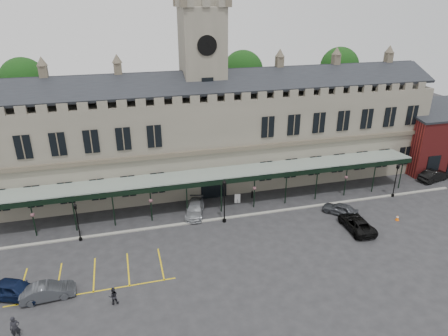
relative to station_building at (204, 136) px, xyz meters
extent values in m
plane|color=#242426|center=(0.00, -15.91, -6.47)|extent=(140.00, 140.00, 0.00)
cube|color=#686356|center=(0.00, 0.09, -0.47)|extent=(60.00, 10.00, 12.00)
cube|color=#50483A|center=(0.00, -5.09, -0.27)|extent=(60.00, 0.35, 0.50)
cube|color=black|center=(0.00, -2.41, 7.33)|extent=(60.00, 4.77, 2.20)
cube|color=black|center=(0.00, 2.59, 7.33)|extent=(60.00, 4.77, 2.20)
cube|color=black|center=(0.00, -5.01, -4.57)|extent=(3.20, 0.18, 3.80)
cube|color=#686356|center=(0.00, 0.09, 4.53)|extent=(5.00, 5.00, 22.00)
cylinder|color=silver|center=(0.00, -2.47, 11.53)|extent=(2.20, 0.12, 2.20)
cylinder|color=black|center=(0.00, -2.54, 11.53)|extent=(2.30, 0.04, 2.30)
cube|color=black|center=(0.00, -2.47, 6.53)|extent=(1.40, 0.12, 2.80)
cube|color=#8C9E93|center=(0.00, -6.91, -2.37)|extent=(50.00, 4.00, 0.40)
cube|color=black|center=(0.00, -8.91, -2.62)|extent=(50.00, 0.18, 0.50)
cube|color=maroon|center=(34.00, -2.91, -2.47)|extent=(12.00, 8.00, 8.00)
cube|color=black|center=(34.00, -2.91, 2.03)|extent=(12.40, 8.36, 1.47)
cube|color=gray|center=(0.00, -10.41, -6.41)|extent=(60.00, 0.40, 0.12)
cylinder|color=#332314|center=(-22.00, 9.09, -0.47)|extent=(0.70, 0.70, 12.00)
sphere|color=black|center=(-22.00, 9.09, 6.53)|extent=(6.00, 6.00, 6.00)
cylinder|color=#332314|center=(8.00, 9.09, -0.47)|extent=(0.70, 0.70, 12.00)
sphere|color=black|center=(8.00, 9.09, 6.53)|extent=(6.00, 6.00, 6.00)
cylinder|color=#332314|center=(24.00, 9.09, -0.47)|extent=(0.70, 0.70, 12.00)
sphere|color=black|center=(24.00, 9.09, 6.53)|extent=(6.00, 6.00, 6.00)
cylinder|color=black|center=(-15.50, -10.81, -6.33)|extent=(0.34, 0.34, 0.28)
cylinder|color=black|center=(-15.50, -10.81, -4.60)|extent=(0.11, 0.11, 3.74)
cube|color=black|center=(-15.50, -10.81, -2.59)|extent=(0.26, 0.26, 0.37)
cone|color=black|center=(-15.50, -10.81, -2.26)|extent=(0.41, 0.41, 0.28)
cylinder|color=black|center=(-0.28, -11.09, -6.30)|extent=(0.40, 0.40, 0.34)
cylinder|color=black|center=(-0.28, -11.09, -4.23)|extent=(0.13, 0.13, 4.47)
cube|color=black|center=(-0.28, -11.09, -1.83)|extent=(0.31, 0.31, 0.45)
cone|color=black|center=(-0.28, -11.09, -1.44)|extent=(0.49, 0.49, 0.34)
cylinder|color=black|center=(21.72, -10.62, -6.32)|extent=(0.35, 0.35, 0.29)
cylinder|color=black|center=(21.72, -10.62, -4.54)|extent=(0.12, 0.12, 3.86)
cube|color=black|center=(21.72, -10.62, -2.46)|extent=(0.27, 0.27, 0.39)
cone|color=black|center=(21.72, -10.62, -2.12)|extent=(0.43, 0.43, 0.29)
cube|color=#EF5E07|center=(18.52, -15.78, -6.45)|extent=(0.34, 0.34, 0.04)
cone|color=#EF5E07|center=(18.52, -15.78, -6.15)|extent=(0.40, 0.40, 0.63)
cylinder|color=silver|center=(18.52, -15.78, -6.06)|extent=(0.26, 0.26, 0.09)
cylinder|color=black|center=(2.41, -7.20, -6.22)|extent=(0.06, 0.06, 0.49)
cube|color=silver|center=(2.41, -7.20, -5.87)|extent=(0.69, 0.19, 1.19)
cylinder|color=black|center=(-3.14, -6.47, -6.02)|extent=(0.16, 0.16, 0.89)
cylinder|color=black|center=(4.54, -6.43, -5.98)|extent=(0.17, 0.17, 0.98)
imported|color=black|center=(-20.16, -18.36, -5.65)|extent=(5.17, 3.65, 1.64)
imported|color=#393C40|center=(-17.50, -19.16, -5.76)|extent=(4.36, 1.79, 1.41)
imported|color=#A3A6AB|center=(-3.09, -8.57, -5.78)|extent=(3.22, 5.09, 1.37)
imported|color=black|center=(13.00, -16.26, -5.76)|extent=(2.55, 5.19, 1.42)
imported|color=#393C40|center=(13.00, -12.87, -5.79)|extent=(3.82, 4.09, 1.36)
imported|color=black|center=(30.08, -7.92, -5.69)|extent=(4.95, 2.69, 1.55)
imported|color=black|center=(-19.20, -23.06, -5.52)|extent=(0.79, 0.62, 1.90)
imported|color=black|center=(-12.30, -21.23, -5.69)|extent=(0.80, 0.64, 1.55)
camera|label=1|loc=(-10.29, -48.22, 16.45)|focal=32.00mm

